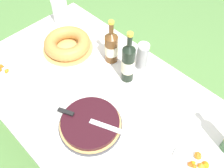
{
  "coord_description": "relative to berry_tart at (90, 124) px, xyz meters",
  "views": [
    {
      "loc": [
        0.63,
        -0.55,
        1.9
      ],
      "look_at": [
        0.0,
        0.08,
        0.77
      ],
      "focal_mm": 40.0,
      "sensor_mm": 36.0,
      "label": 1
    }
  ],
  "objects": [
    {
      "name": "snack_plate_near",
      "position": [
        -0.69,
        -0.13,
        -0.02
      ],
      "size": [
        0.24,
        0.24,
        0.06
      ],
      "color": "white",
      "rests_on": "tablecloth"
    },
    {
      "name": "paper_towel_roll",
      "position": [
        -0.8,
        0.43,
        0.08
      ],
      "size": [
        0.11,
        0.11,
        0.21
      ],
      "color": "white",
      "rests_on": "tablecloth"
    },
    {
      "name": "ground_plane",
      "position": [
        -0.09,
        0.17,
        -0.74
      ],
      "size": [
        16.0,
        16.0,
        0.0
      ],
      "primitive_type": "plane",
      "color": "#568442"
    },
    {
      "name": "cup_stack",
      "position": [
        -0.09,
        0.52,
        0.07
      ],
      "size": [
        0.07,
        0.07,
        0.19
      ],
      "color": "white",
      "rests_on": "tablecloth"
    },
    {
      "name": "tablecloth",
      "position": [
        -0.09,
        0.17,
        -0.04
      ],
      "size": [
        1.71,
        0.98,
        0.1
      ],
      "color": "white",
      "rests_on": "garden_table"
    },
    {
      "name": "bundt_cake",
      "position": [
        -0.55,
        0.29,
        0.02
      ],
      "size": [
        0.34,
        0.34,
        0.09
      ],
      "color": "tan",
      "rests_on": "tablecloth"
    },
    {
      "name": "garden_table",
      "position": [
        -0.09,
        0.17,
        -0.09
      ],
      "size": [
        1.7,
        0.97,
        0.7
      ],
      "color": "#A87A47",
      "rests_on": "ground_plane"
    },
    {
      "name": "serving_knife",
      "position": [
        -0.03,
        -0.01,
        0.04
      ],
      "size": [
        0.35,
        0.17,
        0.01
      ],
      "rotation": [
        0.0,
        0.0,
        0.41
      ],
      "color": "silver",
      "rests_on": "berry_tart"
    },
    {
      "name": "juice_bottle_red",
      "position": [
        -0.09,
        0.38,
        0.11
      ],
      "size": [
        0.08,
        0.08,
        0.36
      ],
      "color": "black",
      "rests_on": "tablecloth"
    },
    {
      "name": "snack_plate_left",
      "position": [
        0.51,
        0.22,
        -0.02
      ],
      "size": [
        0.22,
        0.22,
        0.05
      ],
      "color": "white",
      "rests_on": "tablecloth"
    },
    {
      "name": "berry_tart",
      "position": [
        0.0,
        0.0,
        0.0
      ],
      "size": [
        0.34,
        0.34,
        0.06
      ],
      "color": "#38383D",
      "rests_on": "tablecloth"
    },
    {
      "name": "cider_bottle_amber",
      "position": [
        -0.27,
        0.43,
        0.09
      ],
      "size": [
        0.09,
        0.09,
        0.31
      ],
      "color": "brown",
      "rests_on": "tablecloth"
    }
  ]
}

